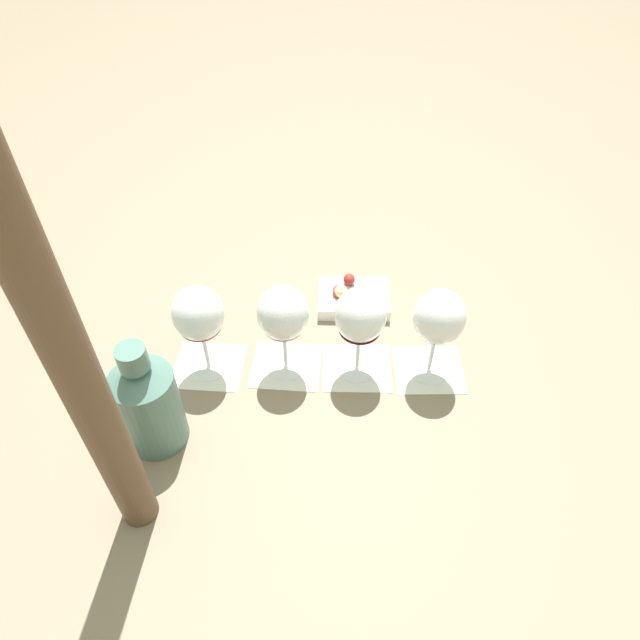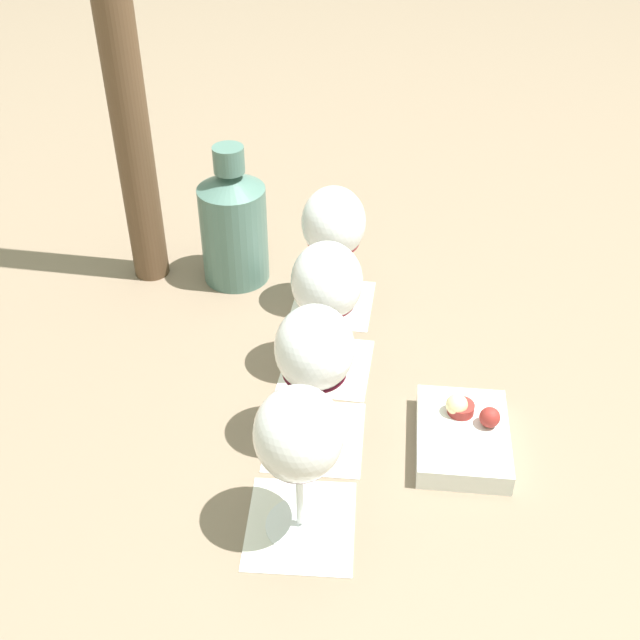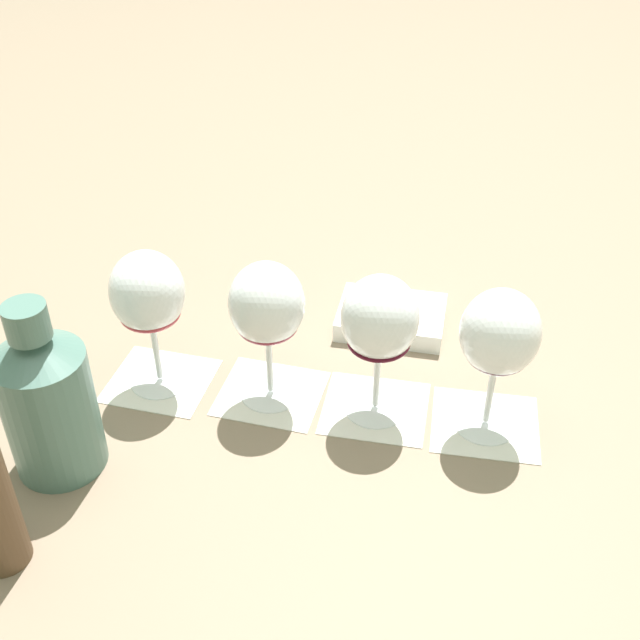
{
  "view_description": "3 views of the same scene",
  "coord_description": "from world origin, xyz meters",
  "px_view_note": "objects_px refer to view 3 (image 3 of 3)",
  "views": [
    {
      "loc": [
        0.46,
        -0.43,
        0.76
      ],
      "look_at": [
        -0.0,
        0.0,
        0.12
      ],
      "focal_mm": 32.0,
      "sensor_mm": 36.0,
      "label": 1
    },
    {
      "loc": [
        0.43,
        0.55,
        0.65
      ],
      "look_at": [
        -0.0,
        0.0,
        0.12
      ],
      "focal_mm": 45.0,
      "sensor_mm": 36.0,
      "label": 2
    },
    {
      "loc": [
        0.57,
        -0.37,
        0.62
      ],
      "look_at": [
        -0.0,
        0.0,
        0.12
      ],
      "focal_mm": 45.0,
      "sensor_mm": 36.0,
      "label": 3
    }
  ],
  "objects_px": {
    "wine_glass_0": "(148,298)",
    "wine_glass_2": "(380,324)",
    "ceramic_vase": "(48,399)",
    "wine_glass_3": "(499,339)",
    "wine_glass_1": "(267,310)",
    "snack_dish": "(390,315)"
  },
  "relations": [
    {
      "from": "wine_glass_0",
      "to": "wine_glass_2",
      "type": "xyz_separation_m",
      "value": [
        0.18,
        0.19,
        0.0
      ]
    },
    {
      "from": "wine_glass_3",
      "to": "ceramic_vase",
      "type": "relative_size",
      "value": 0.87
    },
    {
      "from": "snack_dish",
      "to": "wine_glass_3",
      "type": "bearing_deg",
      "value": -6.32
    },
    {
      "from": "wine_glass_1",
      "to": "wine_glass_3",
      "type": "xyz_separation_m",
      "value": [
        0.17,
        0.17,
        -0.0
      ]
    },
    {
      "from": "wine_glass_0",
      "to": "wine_glass_2",
      "type": "relative_size",
      "value": 1.0
    },
    {
      "from": "ceramic_vase",
      "to": "wine_glass_0",
      "type": "bearing_deg",
      "value": 114.74
    },
    {
      "from": "wine_glass_0",
      "to": "snack_dish",
      "type": "xyz_separation_m",
      "value": [
        0.06,
        0.3,
        -0.1
      ]
    },
    {
      "from": "wine_glass_3",
      "to": "ceramic_vase",
      "type": "height_order",
      "value": "ceramic_vase"
    },
    {
      "from": "wine_glass_2",
      "to": "wine_glass_0",
      "type": "bearing_deg",
      "value": -133.78
    },
    {
      "from": "wine_glass_3",
      "to": "ceramic_vase",
      "type": "distance_m",
      "value": 0.46
    },
    {
      "from": "wine_glass_3",
      "to": "snack_dish",
      "type": "distance_m",
      "value": 0.23
    },
    {
      "from": "wine_glass_2",
      "to": "ceramic_vase",
      "type": "bearing_deg",
      "value": -109.29
    },
    {
      "from": "snack_dish",
      "to": "wine_glass_0",
      "type": "bearing_deg",
      "value": -100.99
    },
    {
      "from": "wine_glass_1",
      "to": "wine_glass_2",
      "type": "xyz_separation_m",
      "value": [
        0.09,
        0.09,
        0.0
      ]
    },
    {
      "from": "wine_glass_0",
      "to": "wine_glass_2",
      "type": "distance_m",
      "value": 0.26
    },
    {
      "from": "wine_glass_1",
      "to": "wine_glass_0",
      "type": "bearing_deg",
      "value": -132.69
    },
    {
      "from": "wine_glass_2",
      "to": "ceramic_vase",
      "type": "relative_size",
      "value": 0.87
    },
    {
      "from": "wine_glass_1",
      "to": "snack_dish",
      "type": "bearing_deg",
      "value": 99.61
    },
    {
      "from": "wine_glass_0",
      "to": "ceramic_vase",
      "type": "distance_m",
      "value": 0.16
    },
    {
      "from": "wine_glass_2",
      "to": "wine_glass_3",
      "type": "xyz_separation_m",
      "value": [
        0.09,
        0.09,
        -0.0
      ]
    },
    {
      "from": "ceramic_vase",
      "to": "snack_dish",
      "type": "bearing_deg",
      "value": 90.87
    },
    {
      "from": "ceramic_vase",
      "to": "snack_dish",
      "type": "distance_m",
      "value": 0.44
    }
  ]
}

